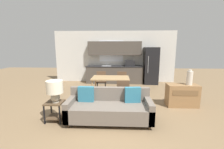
% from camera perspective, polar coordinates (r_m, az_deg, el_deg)
% --- Properties ---
extents(ground_plane, '(20.00, 20.00, 0.00)m').
position_cam_1_polar(ground_plane, '(3.91, -1.02, -17.93)').
color(ground_plane, '#7F6647').
extents(wall_back, '(6.40, 0.07, 2.70)m').
position_cam_1_polar(wall_back, '(8.08, 1.01, 6.81)').
color(wall_back, silver).
rests_on(wall_back, ground_plane).
extents(kitchen_counter, '(2.92, 0.65, 2.15)m').
position_cam_1_polar(kitchen_counter, '(7.83, 1.07, 2.94)').
color(kitchen_counter, '#4C443D').
rests_on(kitchen_counter, ground_plane).
extents(refrigerator, '(0.69, 0.75, 1.85)m').
position_cam_1_polar(refrigerator, '(7.88, 14.53, 3.27)').
color(refrigerator, black).
rests_on(refrigerator, ground_plane).
extents(dining_table, '(1.37, 0.86, 0.75)m').
position_cam_1_polar(dining_table, '(5.59, -0.55, -1.77)').
color(dining_table, tan).
rests_on(dining_table, ground_plane).
extents(couch, '(2.08, 0.80, 0.85)m').
position_cam_1_polar(couch, '(3.89, -1.02, -12.56)').
color(couch, '#3D2D1E').
rests_on(couch, ground_plane).
extents(side_table, '(0.42, 0.42, 0.50)m').
position_cam_1_polar(side_table, '(4.14, -20.88, -11.88)').
color(side_table, brown).
rests_on(side_table, ground_plane).
extents(table_lamp, '(0.40, 0.40, 0.55)m').
position_cam_1_polar(table_lamp, '(3.94, -21.00, -5.13)').
color(table_lamp, '#B2A893').
rests_on(table_lamp, side_table).
extents(credenza, '(0.94, 0.44, 0.70)m').
position_cam_1_polar(credenza, '(5.28, 25.10, -7.18)').
color(credenza, olive).
rests_on(credenza, ground_plane).
extents(vase, '(0.18, 0.18, 0.48)m').
position_cam_1_polar(vase, '(5.20, 27.45, -1.11)').
color(vase, beige).
rests_on(vase, credenza).
extents(dining_chair_far_right, '(0.42, 0.42, 0.82)m').
position_cam_1_polar(dining_chair_far_right, '(6.37, 3.77, -2.20)').
color(dining_chair_far_right, brown).
rests_on(dining_chair_far_right, ground_plane).
extents(dining_chair_near_right, '(0.43, 0.43, 0.82)m').
position_cam_1_polar(dining_chair_near_right, '(4.90, 4.14, -6.06)').
color(dining_chair_near_right, brown).
rests_on(dining_chair_near_right, ground_plane).
extents(dining_chair_far_left, '(0.47, 0.47, 0.82)m').
position_cam_1_polar(dining_chair_far_left, '(6.47, -4.11, -2.02)').
color(dining_chair_far_left, brown).
rests_on(dining_chair_far_left, ground_plane).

